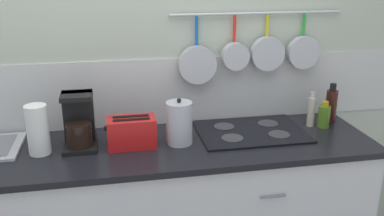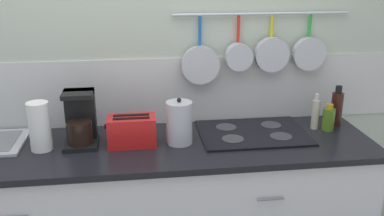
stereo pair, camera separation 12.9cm
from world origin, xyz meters
name	(u,v)px [view 2 (the right image)]	position (x,y,z in m)	size (l,w,h in m)	color
wall_back	(141,69)	(0.00, 0.36, 1.28)	(7.20, 0.15, 2.60)	#B2BCA8
countertop	(144,148)	(0.00, 0.00, 0.92)	(2.56, 0.65, 0.03)	black
paper_towel_roll	(40,126)	(-0.54, 0.02, 1.07)	(0.11, 0.11, 0.26)	white
coffee_maker	(80,122)	(-0.33, 0.07, 1.06)	(0.18, 0.20, 0.30)	black
toaster	(132,131)	(-0.06, 0.02, 1.02)	(0.27, 0.15, 0.17)	red
kettle	(179,123)	(0.20, 0.01, 1.06)	(0.14, 0.14, 0.26)	#B7BABF
cooktop	(253,133)	(0.64, 0.08, 0.95)	(0.62, 0.45, 0.01)	black
bottle_dish_soap	(315,113)	(1.02, 0.12, 1.03)	(0.04, 0.04, 0.22)	#BFB799
bottle_vinegar	(328,119)	(1.09, 0.09, 1.01)	(0.07, 0.07, 0.16)	#4C721E
bottle_cooking_wine	(337,108)	(1.18, 0.16, 1.05)	(0.07, 0.07, 0.25)	#33140F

